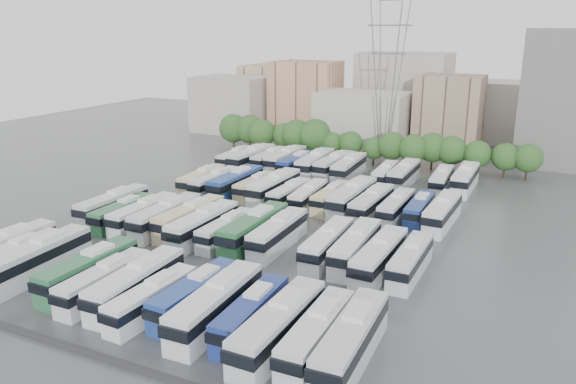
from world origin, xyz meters
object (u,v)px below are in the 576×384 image
at_px(bus_r3_s2, 270,159).
at_px(bus_r2_s7, 308,196).
at_px(bus_r1_s8, 278,233).
at_px(bus_r3_s9, 385,174).
at_px(bus_r3_s12, 441,180).
at_px(bus_r0_s4, 89,270).
at_px(bus_r3_s6, 334,165).
at_px(bus_r0_s6, 137,283).
at_px(bus_r3_s1, 252,158).
at_px(bus_r1_s4, 190,218).
at_px(bus_r1_s13, 411,260).
at_px(bus_r1_s7, 254,229).
at_px(bus_r1_s12, 379,257).
at_px(electricity_pylon, 388,66).
at_px(bus_r0_s5, 104,281).
at_px(bus_r0_s12, 317,334).
at_px(bus_r2_s2, 216,182).
at_px(bus_r0_s10, 251,313).
at_px(bus_r1_s2, 144,214).
at_px(bus_r1_s0, 113,205).
at_px(bus_r1_s5, 203,225).
at_px(bus_r3_s13, 465,179).
at_px(bus_r0_s0, 5,248).
at_px(bus_r2_s5, 274,187).
at_px(bus_r2_s11, 396,207).
at_px(bus_r2_s13, 442,212).
at_px(bus_r3_s4, 297,164).
at_px(bus_r1_s1, 123,213).
at_px(bus_r3_s3, 286,159).
at_px(bus_r1_s10, 327,244).
at_px(bus_r0_s1, 15,256).
at_px(bus_r0_s13, 352,340).
at_px(bus_r3_s7, 349,168).
at_px(bus_r0_s11, 279,326).
at_px(bus_r2_s12, 420,209).
at_px(bus_r0_s8, 196,294).
at_px(bus_r2_s10, 372,204).
at_px(bus_r2_s8, 331,197).
at_px(bus_r3_s10, 404,174).
at_px(bus_r2_s3, 236,183).
at_px(bus_r2_s9, 352,197).
at_px(bus_r2_s1, 202,180).
at_px(bus_r2_s4, 256,186).
at_px(bus_r1_s6, 227,230).
at_px(bus_r0_s2, 38,258).
at_px(bus_r3_s5, 315,163).

bearing_deg(bus_r3_s2, bus_r2_s7, -48.20).
xyz_separation_m(bus_r1_s8, bus_r3_s9, (3.52, 34.47, -0.22)).
bearing_deg(bus_r3_s12, bus_r1_s8, -113.25).
distance_m(bus_r0_s4, bus_r3_s6, 54.25).
distance_m(bus_r0_s6, bus_r3_s1, 55.24).
bearing_deg(bus_r1_s4, bus_r1_s13, 0.62).
xyz_separation_m(bus_r1_s7, bus_r1_s12, (16.65, -1.63, -0.11)).
distance_m(electricity_pylon, bus_r0_s5, 76.56).
distance_m(bus_r0_s12, bus_r2_s2, 49.28).
bearing_deg(bus_r0_s10, bus_r1_s2, 144.55).
distance_m(bus_r1_s0, bus_r1_s4, 13.16).
relative_size(bus_r1_s5, bus_r3_s13, 1.00).
bearing_deg(bus_r3_s2, bus_r0_s5, -78.61).
bearing_deg(bus_r0_s0, bus_r2_s5, 68.16).
xyz_separation_m(bus_r0_s4, bus_r2_s11, (23.18, 35.11, -0.15)).
bearing_deg(bus_r2_s13, bus_r1_s2, -151.59).
bearing_deg(bus_r0_s4, bus_r3_s4, 90.90).
distance_m(bus_r0_s10, bus_r2_s5, 40.16).
height_order(bus_r1_s1, bus_r1_s7, bus_r1_s7).
xyz_separation_m(bus_r2_s13, bus_r3_s3, (-33.04, 18.89, 0.06)).
bearing_deg(bus_r1_s10, bus_r1_s0, 177.86).
distance_m(bus_r0_s1, bus_r0_s13, 39.63).
bearing_deg(bus_r3_s13, bus_r3_s7, -175.16).
relative_size(bus_r0_s11, bus_r2_s12, 1.22).
distance_m(bus_r0_s8, bus_r1_s1, 28.30).
bearing_deg(bus_r0_s0, bus_r0_s1, -15.61).
xyz_separation_m(bus_r2_s10, bus_r3_s4, (-19.93, 17.80, -0.06)).
bearing_deg(bus_r2_s8, bus_r1_s2, -135.15).
bearing_deg(bus_r0_s5, bus_r0_s6, 11.65).
distance_m(bus_r3_s3, bus_r3_s10, 23.14).
bearing_deg(bus_r2_s10, bus_r3_s2, 145.71).
distance_m(bus_r2_s3, bus_r2_s10, 23.22).
bearing_deg(bus_r2_s9, bus_r2_s1, -177.54).
xyz_separation_m(bus_r0_s0, bus_r0_s8, (26.30, 0.06, -0.10)).
relative_size(bus_r0_s10, bus_r2_s13, 0.90).
relative_size(bus_r0_s5, bus_r1_s4, 0.91).
relative_size(bus_r0_s11, bus_r2_s4, 1.23).
relative_size(bus_r1_s1, bus_r3_s1, 0.83).
relative_size(bus_r1_s2, bus_r3_s6, 0.93).
relative_size(bus_r1_s0, bus_r3_s4, 1.02).
relative_size(bus_r1_s1, bus_r1_s6, 1.02).
height_order(bus_r0_s10, bus_r2_s10, bus_r2_s10).
bearing_deg(electricity_pylon, bus_r3_s4, -116.45).
distance_m(bus_r0_s6, bus_r3_s4, 53.25).
height_order(bus_r0_s2, bus_r3_s9, bus_r0_s2).
distance_m(bus_r2_s2, bus_r3_s5, 20.69).
xyz_separation_m(bus_r2_s9, bus_r3_s13, (13.27, 18.67, -0.11)).
xyz_separation_m(bus_r1_s1, bus_r3_s2, (3.39, 37.45, 0.08)).
bearing_deg(bus_r3_s10, bus_r1_s12, -79.47).
bearing_deg(bus_r2_s7, bus_r1_s10, -62.48).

